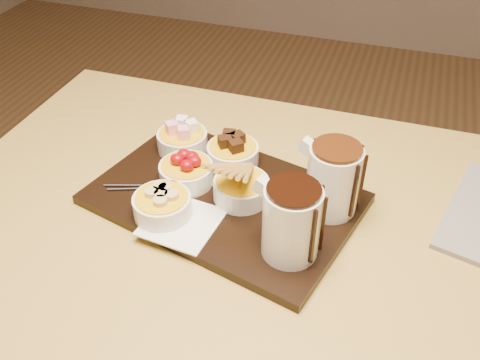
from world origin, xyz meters
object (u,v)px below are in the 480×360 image
(dining_table, at_px, (261,256))
(pitcher_milk_chocolate, at_px, (333,180))
(serving_board, at_px, (224,199))
(pitcher_dark_chocolate, at_px, (291,223))
(bowl_strawberries, at_px, (186,174))

(dining_table, height_order, pitcher_milk_chocolate, pitcher_milk_chocolate)
(serving_board, height_order, pitcher_dark_chocolate, pitcher_dark_chocolate)
(dining_table, distance_m, bowl_strawberries, 0.21)
(bowl_strawberries, bearing_deg, pitcher_dark_chocolate, -26.63)
(serving_board, relative_size, pitcher_milk_chocolate, 3.72)
(pitcher_dark_chocolate, distance_m, pitcher_milk_chocolate, 0.13)
(dining_table, bearing_deg, pitcher_milk_chocolate, 21.25)
(bowl_strawberries, relative_size, pitcher_dark_chocolate, 0.81)
(bowl_strawberries, height_order, pitcher_dark_chocolate, pitcher_dark_chocolate)
(bowl_strawberries, bearing_deg, serving_board, -10.40)
(serving_board, xyz_separation_m, pitcher_dark_chocolate, (0.15, -0.10, 0.07))
(bowl_strawberries, distance_m, pitcher_dark_chocolate, 0.25)
(bowl_strawberries, relative_size, pitcher_milk_chocolate, 0.81)
(serving_board, relative_size, bowl_strawberries, 4.60)
(pitcher_milk_chocolate, bearing_deg, bowl_strawberries, -163.61)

